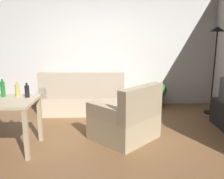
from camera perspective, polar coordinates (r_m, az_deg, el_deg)
The scene contains 9 objects.
ground_plane at distance 4.06m, azimuth -1.14°, elevation -12.15°, with size 5.20×4.40×0.02m, color brown.
wall_rear at distance 5.88m, azimuth -1.70°, elevation 9.47°, with size 5.20×0.10×2.70m, color silver.
couch at distance 5.46m, azimuth -6.55°, elevation -2.00°, with size 1.71×0.84×0.92m.
torchiere_lamp at distance 5.59m, azimuth 22.47°, elevation 8.96°, with size 0.32×0.32×1.81m.
potted_plant at distance 5.89m, azimuth 10.52°, elevation -0.79°, with size 0.36×0.36×0.57m.
armchair at distance 4.10m, azimuth 3.35°, elevation -6.89°, with size 1.23×1.23×0.92m.
bottle_green at distance 4.08m, azimuth -23.46°, elevation 0.10°, with size 0.06×0.06×0.27m.
bottle_squat at distance 4.05m, azimuth -20.62°, elevation -0.13°, with size 0.06×0.06×0.22m.
bottle_dark at distance 3.93m, azimuth -18.65°, elevation -0.34°, with size 0.07×0.07×0.22m.
Camera 1 is at (-0.08, -3.67, 1.72)m, focal length 40.41 mm.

